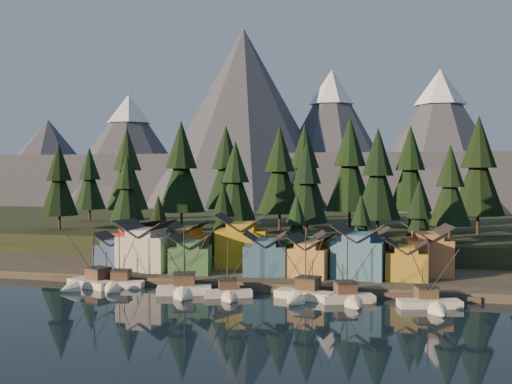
% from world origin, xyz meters
% --- Properties ---
extents(ground, '(500.00, 500.00, 0.00)m').
position_xyz_m(ground, '(0.00, 0.00, 0.00)').
color(ground, black).
rests_on(ground, ground).
extents(shore_strip, '(400.00, 50.00, 1.50)m').
position_xyz_m(shore_strip, '(0.00, 40.00, 0.75)').
color(shore_strip, '#393429').
rests_on(shore_strip, ground).
extents(hillside, '(420.00, 100.00, 6.00)m').
position_xyz_m(hillside, '(0.00, 90.00, 3.00)').
color(hillside, black).
rests_on(hillside, ground).
extents(dock, '(80.00, 4.00, 1.00)m').
position_xyz_m(dock, '(0.00, 16.50, 0.50)').
color(dock, '#4F4338').
rests_on(dock, ground).
extents(mountain_ridge, '(560.00, 190.00, 90.00)m').
position_xyz_m(mountain_ridge, '(-4.20, 213.59, 26.06)').
color(mountain_ridge, '#484F5D').
rests_on(mountain_ridge, ground).
extents(boat_0, '(10.42, 11.11, 12.92)m').
position_xyz_m(boat_0, '(-29.58, 10.43, 2.61)').
color(boat_0, silver).
rests_on(boat_0, ground).
extents(boat_1, '(9.90, 10.48, 11.40)m').
position_xyz_m(boat_1, '(-23.69, 11.11, 2.20)').
color(boat_1, white).
rests_on(boat_1, ground).
extents(boat_2, '(10.37, 11.06, 12.90)m').
position_xyz_m(boat_2, '(-9.66, 8.87, 2.61)').
color(boat_2, silver).
rests_on(boat_2, ground).
extents(boat_3, '(8.96, 9.51, 10.86)m').
position_xyz_m(boat_3, '(-1.43, 8.73, 2.16)').
color(boat_3, silver).
rests_on(boat_3, ground).
extents(boat_4, '(10.63, 11.27, 12.83)m').
position_xyz_m(boat_4, '(11.01, 10.20, 2.54)').
color(boat_4, silver).
rests_on(boat_4, ground).
extents(boat_5, '(9.43, 10.07, 11.83)m').
position_xyz_m(boat_5, '(19.05, 9.48, 2.40)').
color(boat_5, beige).
rests_on(boat_5, ground).
extents(boat_6, '(10.61, 11.11, 11.44)m').
position_xyz_m(boat_6, '(31.89, 8.77, 2.14)').
color(boat_6, silver).
rests_on(boat_6, ground).
extents(house_front_0, '(8.12, 7.74, 7.54)m').
position_xyz_m(house_front_0, '(-29.92, 22.86, 5.46)').
color(house_front_0, '#34517C').
rests_on(house_front_0, shore_strip).
extents(house_front_1, '(9.90, 9.52, 10.11)m').
position_xyz_m(house_front_1, '(-23.32, 23.20, 6.81)').
color(house_front_1, beige).
rests_on(house_front_1, shore_strip).
extents(house_front_2, '(9.26, 9.31, 7.65)m').
position_xyz_m(house_front_2, '(-13.31, 22.08, 5.52)').
color(house_front_2, '#3D713F').
rests_on(house_front_2, shore_strip).
extents(house_front_3, '(9.25, 8.93, 8.27)m').
position_xyz_m(house_front_3, '(1.47, 24.01, 5.85)').
color(house_front_3, '#365F81').
rests_on(house_front_3, shore_strip).
extents(house_front_4, '(9.03, 9.53, 7.89)m').
position_xyz_m(house_front_4, '(10.42, 24.54, 5.64)').
color(house_front_4, '#A17839').
rests_on(house_front_4, shore_strip).
extents(house_front_5, '(10.77, 10.04, 10.07)m').
position_xyz_m(house_front_5, '(19.73, 25.29, 6.79)').
color(house_front_5, '#386584').
rests_on(house_front_5, shore_strip).
extents(house_front_6, '(7.56, 7.15, 7.54)m').
position_xyz_m(house_front_6, '(28.22, 25.18, 5.46)').
color(house_front_6, olive).
rests_on(house_front_6, shore_strip).
extents(house_back_0, '(10.10, 9.84, 9.30)m').
position_xyz_m(house_back_0, '(-29.33, 31.89, 6.38)').
color(house_back_0, maroon).
rests_on(house_back_0, shore_strip).
extents(house_back_1, '(8.17, 8.27, 9.16)m').
position_xyz_m(house_back_1, '(-17.94, 32.08, 6.31)').
color(house_back_1, '#C08B31').
rests_on(house_back_1, shore_strip).
extents(house_back_2, '(11.84, 11.12, 11.14)m').
position_xyz_m(house_back_2, '(-5.38, 31.97, 7.35)').
color(house_back_2, gold).
rests_on(house_back_2, shore_strip).
extents(house_back_3, '(9.10, 8.46, 7.88)m').
position_xyz_m(house_back_3, '(8.33, 31.20, 5.64)').
color(house_back_3, '#4C7D44').
rests_on(house_back_3, shore_strip).
extents(house_back_4, '(9.68, 9.43, 8.96)m').
position_xyz_m(house_back_4, '(20.60, 33.92, 6.21)').
color(house_back_4, beige).
rests_on(house_back_4, shore_strip).
extents(house_back_5, '(9.71, 9.80, 9.72)m').
position_xyz_m(house_back_5, '(32.26, 31.13, 6.60)').
color(house_back_5, '#AF6F3E').
rests_on(house_back_5, shore_strip).
extents(tree_hill_0, '(10.11, 10.11, 23.56)m').
position_xyz_m(tree_hill_0, '(-62.00, 52.00, 18.88)').
color(tree_hill_0, '#332319').
rests_on(tree_hill_0, hillside).
extents(tree_hill_1, '(12.26, 12.26, 28.55)m').
position_xyz_m(tree_hill_1, '(-50.00, 68.00, 21.61)').
color(tree_hill_1, '#332319').
rests_on(tree_hill_1, hillside).
extents(tree_hill_2, '(8.70, 8.70, 20.26)m').
position_xyz_m(tree_hill_2, '(-40.00, 48.00, 17.07)').
color(tree_hill_2, '#332319').
rests_on(tree_hill_2, hillside).
extents(tree_hill_3, '(12.62, 12.62, 29.39)m').
position_xyz_m(tree_hill_3, '(-30.00, 60.00, 22.07)').
color(tree_hill_3, '#332319').
rests_on(tree_hill_3, hillside).
extents(tree_hill_4, '(12.54, 12.54, 29.22)m').
position_xyz_m(tree_hill_4, '(-22.00, 75.00, 21.97)').
color(tree_hill_4, '#332319').
rests_on(tree_hill_4, hillside).
extents(tree_hill_5, '(9.97, 9.97, 23.23)m').
position_xyz_m(tree_hill_5, '(-12.00, 50.00, 18.70)').
color(tree_hill_5, '#332319').
rests_on(tree_hill_5, hillside).
extents(tree_hill_6, '(11.99, 11.99, 27.93)m').
position_xyz_m(tree_hill_6, '(-4.00, 65.00, 21.27)').
color(tree_hill_6, '#332319').
rests_on(tree_hill_6, hillside).
extents(tree_hill_7, '(9.85, 9.85, 22.95)m').
position_xyz_m(tree_hill_7, '(6.00, 48.00, 18.54)').
color(tree_hill_7, '#332319').
rests_on(tree_hill_7, hillside).
extents(tree_hill_8, '(13.12, 13.12, 30.57)m').
position_xyz_m(tree_hill_8, '(14.00, 72.00, 22.71)').
color(tree_hill_8, '#332319').
rests_on(tree_hill_8, hillside).
extents(tree_hill_9, '(11.24, 11.24, 26.19)m').
position_xyz_m(tree_hill_9, '(22.00, 55.00, 20.32)').
color(tree_hill_9, '#332319').
rests_on(tree_hill_9, hillside).
extents(tree_hill_10, '(12.32, 12.32, 28.71)m').
position_xyz_m(tree_hill_10, '(30.00, 80.00, 21.70)').
color(tree_hill_10, '#332319').
rests_on(tree_hill_10, hillside).
extents(tree_hill_11, '(9.37, 9.37, 21.82)m').
position_xyz_m(tree_hill_11, '(38.00, 50.00, 17.92)').
color(tree_hill_11, '#332319').
rests_on(tree_hill_11, hillside).
extents(tree_hill_12, '(12.73, 12.73, 29.65)m').
position_xyz_m(tree_hill_12, '(46.00, 66.00, 22.21)').
color(tree_hill_12, '#332319').
rests_on(tree_hill_12, hillside).
extents(tree_hill_15, '(12.81, 12.81, 29.85)m').
position_xyz_m(tree_hill_15, '(0.00, 82.00, 22.32)').
color(tree_hill_15, '#332319').
rests_on(tree_hill_15, hillside).
extents(tree_hill_16, '(10.07, 10.07, 23.46)m').
position_xyz_m(tree_hill_16, '(-68.00, 78.00, 18.82)').
color(tree_hill_16, '#332319').
rests_on(tree_hill_16, hillside).
extents(tree_shore_0, '(6.31, 6.31, 14.71)m').
position_xyz_m(tree_shore_0, '(-28.00, 40.00, 9.53)').
color(tree_shore_0, '#332319').
rests_on(tree_shore_0, shore_strip).
extents(tree_shore_1, '(7.62, 7.62, 17.75)m').
position_xyz_m(tree_shore_1, '(-12.00, 40.00, 11.20)').
color(tree_shore_1, '#332319').
rests_on(tree_shore_1, shore_strip).
extents(tree_shore_2, '(6.43, 6.43, 14.97)m').
position_xyz_m(tree_shore_2, '(5.00, 40.00, 9.67)').
color(tree_shore_2, '#332319').
rests_on(tree_shore_2, shore_strip).
extents(tree_shore_3, '(6.61, 6.61, 15.39)m').
position_xyz_m(tree_shore_3, '(19.00, 40.00, 9.90)').
color(tree_shore_3, '#332319').
rests_on(tree_shore_3, shore_strip).
extents(tree_shore_4, '(7.96, 7.96, 18.55)m').
position_xyz_m(tree_shore_4, '(31.00, 40.00, 11.63)').
color(tree_shore_4, '#332319').
rests_on(tree_shore_4, shore_strip).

